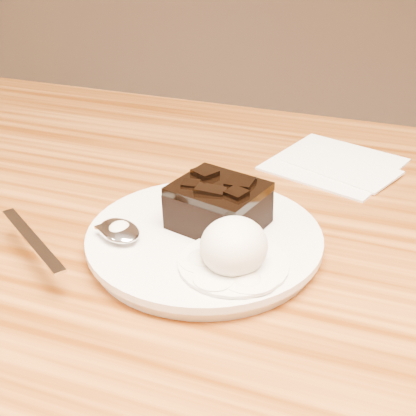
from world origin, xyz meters
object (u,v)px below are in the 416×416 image
(ice_cream_scoop, at_px, (234,246))
(napkin, at_px, (334,163))
(brownie, at_px, (218,209))
(spoon, at_px, (120,232))
(plate, at_px, (204,241))

(ice_cream_scoop, distance_m, napkin, 0.28)
(brownie, relative_size, ice_cream_scoop, 1.31)
(ice_cream_scoop, distance_m, spoon, 0.11)
(plate, bearing_deg, napkin, 70.18)
(brownie, height_order, spoon, brownie)
(brownie, xyz_separation_m, napkin, (0.08, 0.22, -0.03))
(brownie, bearing_deg, spoon, -146.79)
(napkin, bearing_deg, brownie, -109.44)
(brownie, height_order, napkin, brownie)
(plate, height_order, ice_cream_scoop, ice_cream_scoop)
(ice_cream_scoop, bearing_deg, spoon, 176.31)
(brownie, xyz_separation_m, ice_cream_scoop, (0.03, -0.06, 0.00))
(ice_cream_scoop, relative_size, napkin, 0.43)
(napkin, bearing_deg, spoon, -120.01)
(ice_cream_scoop, bearing_deg, plate, 135.45)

